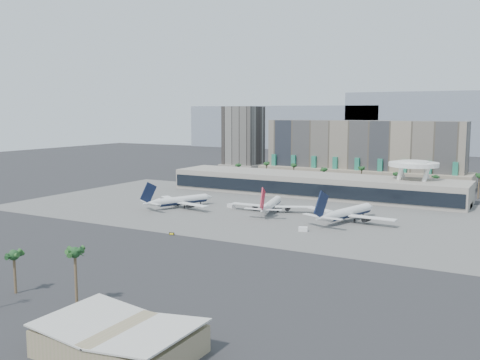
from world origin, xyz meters
The scene contains 17 objects.
ground centered at (0.00, 0.00, 0.00)m, with size 900.00×900.00×0.00m, color #232326.
apron_pad centered at (0.00, 55.00, 0.03)m, with size 260.00×130.00×0.06m, color #5B5B59.
mountain_ridge centered at (27.88, 470.00, 29.89)m, with size 680.00×60.00×70.00m.
hotel centered at (10.00, 174.41, 16.81)m, with size 140.00×30.00×42.00m.
office_tower centered at (-95.00, 200.00, 22.94)m, with size 30.00×30.00×52.00m.
terminal centered at (0.00, 109.84, 6.52)m, with size 170.00×32.50×14.50m.
saucer_structure centered at (55.00, 116.00, 18.45)m, with size 26.00×26.00×21.89m.
palm_row centered at (7.00, 145.00, 10.50)m, with size 157.80×2.80×13.10m.
hangar_right centered at (42.00, -100.00, 2.95)m, with size 30.55×20.60×6.89m.
airliner_left centered at (-43.38, 39.80, 3.65)m, with size 38.15×39.30×14.46m.
airliner_centre centered at (2.03, 51.08, 3.64)m, with size 39.64×41.17×14.45m.
airliner_right centered at (40.88, 47.04, 4.02)m, with size 43.63×45.27×15.95m.
service_vehicle_a centered at (-20.58, 51.82, 0.97)m, with size 3.98×1.94×1.94m, color silver.
service_vehicle_b centered at (31.51, 20.03, 0.92)m, with size 3.58×2.05×1.84m, color white.
taxiway_sign centered at (-11.02, -10.94, 0.49)m, with size 2.20×0.75×0.99m.
near_palm_a centered at (-6.88, -86.02, 9.00)m, with size 6.00×6.00×11.83m.
near_palm_b centered at (14.09, -84.57, 12.06)m, with size 6.00×6.00×14.97m.
Camera 1 is at (112.25, -176.69, 48.15)m, focal length 40.00 mm.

